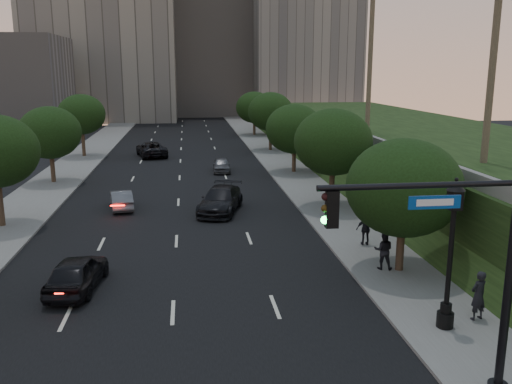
{
  "coord_description": "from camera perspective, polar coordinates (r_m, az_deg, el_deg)",
  "views": [
    {
      "loc": [
        0.73,
        -14.61,
        9.16
      ],
      "look_at": [
        3.86,
        9.83,
        3.6
      ],
      "focal_mm": 38.0,
      "sensor_mm": 36.0,
      "label": 1
    }
  ],
  "objects": [
    {
      "name": "traffic_signal_mast",
      "position": [
        15.79,
        21.74,
        -8.57
      ],
      "size": [
        5.68,
        0.56,
        7.0
      ],
      "color": "black",
      "rests_on": "ground"
    },
    {
      "name": "office_block_left",
      "position": [
        107.84,
        -15.76,
        15.89
      ],
      "size": [
        26.0,
        20.0,
        32.0
      ],
      "primitive_type": "cube",
      "color": "gray",
      "rests_on": "ground"
    },
    {
      "name": "office_block_mid",
      "position": [
        116.79,
        -4.87,
        14.55
      ],
      "size": [
        22.0,
        18.0,
        26.0
      ],
      "primitive_type": "cube",
      "color": "gray",
      "rests_on": "ground"
    },
    {
      "name": "tree_left_c",
      "position": [
        47.18,
        -20.89,
        5.86
      ],
      "size": [
        5.0,
        5.0,
        6.34
      ],
      "color": "#38281C",
      "rests_on": "ground"
    },
    {
      "name": "sedan_mid_left",
      "position": [
        37.56,
        -13.99,
        -0.78
      ],
      "size": [
        2.02,
        4.08,
        1.29
      ],
      "primitive_type": "imported",
      "rotation": [
        0.0,
        0.0,
        3.32
      ],
      "color": "#5C5E64",
      "rests_on": "ground"
    },
    {
      "name": "sedan_far_right",
      "position": [
        49.84,
        -3.64,
        2.87
      ],
      "size": [
        1.7,
        3.92,
        1.32
      ],
      "primitive_type": "imported",
      "rotation": [
        0.0,
        0.0,
        -0.04
      ],
      "color": "#53555A",
      "rests_on": "ground"
    },
    {
      "name": "pedestrian_c",
      "position": [
        29.04,
        11.5,
        -3.82
      ],
      "size": [
        1.05,
        0.5,
        1.74
      ],
      "primitive_type": "imported",
      "rotation": [
        0.0,
        0.0,
        3.07
      ],
      "color": "black",
      "rests_on": "sidewalk_right"
    },
    {
      "name": "tree_right_b",
      "position": [
        36.21,
        8.12,
        5.22
      ],
      "size": [
        5.2,
        5.2,
        6.74
      ],
      "color": "#38281C",
      "rests_on": "ground"
    },
    {
      "name": "sidewalk_right",
      "position": [
        46.51,
        4.66,
        1.4
      ],
      "size": [
        4.5,
        140.0,
        0.15
      ],
      "primitive_type": "cube",
      "color": "slate",
      "rests_on": "ground"
    },
    {
      "name": "sedan_far_left",
      "position": [
        59.78,
        -10.95,
        4.46
      ],
      "size": [
        3.93,
        6.32,
        1.63
      ],
      "primitive_type": "imported",
      "rotation": [
        0.0,
        0.0,
        3.36
      ],
      "color": "black",
      "rests_on": "ground"
    },
    {
      "name": "sidewalk_left",
      "position": [
        46.83,
        -20.71,
        0.69
      ],
      "size": [
        4.5,
        140.0,
        0.15
      ],
      "primitive_type": "cube",
      "color": "slate",
      "rests_on": "ground"
    },
    {
      "name": "embankment",
      "position": [
        48.16,
        19.04,
        3.46
      ],
      "size": [
        18.0,
        90.0,
        4.0
      ],
      "primitive_type": "cube",
      "color": "black",
      "rests_on": "ground"
    },
    {
      "name": "pedestrian_a",
      "position": [
        21.79,
        22.36,
        -10.03
      ],
      "size": [
        0.79,
        0.64,
        1.88
      ],
      "primitive_type": "imported",
      "rotation": [
        0.0,
        0.0,
        3.46
      ],
      "color": "black",
      "rests_on": "sidewalk_right"
    },
    {
      "name": "street_lamp",
      "position": [
        20.23,
        19.73,
        -6.88
      ],
      "size": [
        0.64,
        0.64,
        5.62
      ],
      "color": "black",
      "rests_on": "ground"
    },
    {
      "name": "tree_right_d",
      "position": [
        62.52,
        1.54,
        8.45
      ],
      "size": [
        5.2,
        5.2,
        6.74
      ],
      "color": "#38281C",
      "rests_on": "ground"
    },
    {
      "name": "office_block_right",
      "position": [
        113.38,
        4.78,
        17.14
      ],
      "size": [
        20.0,
        22.0,
        36.0
      ],
      "primitive_type": "cube",
      "color": "gray",
      "rests_on": "ground"
    },
    {
      "name": "parapet_wall",
      "position": [
        44.74,
        9.39,
        6.37
      ],
      "size": [
        0.35,
        90.0,
        0.7
      ],
      "primitive_type": "cube",
      "color": "slate",
      "rests_on": "embankment"
    },
    {
      "name": "sedan_near_left",
      "position": [
        24.42,
        -18.32,
        -8.07
      ],
      "size": [
        2.32,
        4.66,
        1.53
      ],
      "primitive_type": "imported",
      "rotation": [
        0.0,
        0.0,
        3.02
      ],
      "color": "black",
      "rests_on": "ground"
    },
    {
      "name": "tree_left_d",
      "position": [
        60.79,
        -17.9,
        7.78
      ],
      "size": [
        5.0,
        5.0,
        6.71
      ],
      "color": "#38281C",
      "rests_on": "ground"
    },
    {
      "name": "sedan_near_right",
      "position": [
        35.67,
        -3.75,
        -0.84
      ],
      "size": [
        3.71,
        6.04,
        1.63
      ],
      "primitive_type": "imported",
      "rotation": [
        0.0,
        0.0,
        -0.27
      ],
      "color": "black",
      "rests_on": "ground"
    },
    {
      "name": "road_surface",
      "position": [
        45.54,
        -8.07,
        0.99
      ],
      "size": [
        16.0,
        140.0,
        0.02
      ],
      "primitive_type": "cube",
      "color": "black",
      "rests_on": "ground"
    },
    {
      "name": "tree_right_e",
      "position": [
        77.37,
        -0.18,
        8.9
      ],
      "size": [
        5.2,
        5.2,
        6.24
      ],
      "color": "#38281C",
      "rests_on": "ground"
    },
    {
      "name": "tree_right_c",
      "position": [
        48.83,
        4.07,
        6.64
      ],
      "size": [
        5.2,
        5.2,
        6.24
      ],
      "color": "#38281C",
      "rests_on": "ground"
    },
    {
      "name": "tree_right_a",
      "position": [
        25.08,
        15.31,
        0.44
      ],
      "size": [
        5.2,
        5.2,
        6.24
      ],
      "color": "#38281C",
      "rests_on": "ground"
    },
    {
      "name": "pedestrian_b",
      "position": [
        25.76,
        13.28,
        -5.97
      ],
      "size": [
        1.05,
        0.93,
        1.81
      ],
      "primitive_type": "imported",
      "rotation": [
        0.0,
        0.0,
        2.81
      ],
      "color": "black",
      "rests_on": "sidewalk_right"
    },
    {
      "name": "office_block_filler",
      "position": [
        88.76,
        -25.25,
        10.13
      ],
      "size": [
        18.0,
        16.0,
        14.0
      ],
      "primitive_type": "cube",
      "color": "gray",
      "rests_on": "ground"
    }
  ]
}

